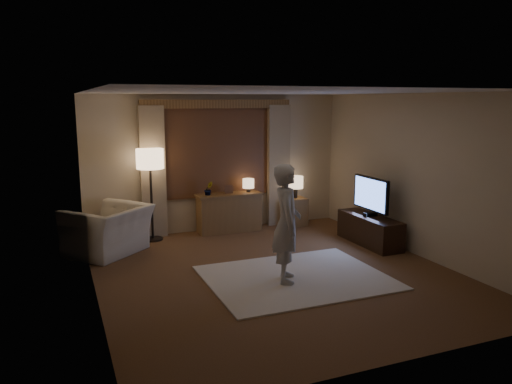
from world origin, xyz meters
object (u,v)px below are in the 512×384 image
side_table (295,212)px  person (287,223)px  sideboard (229,213)px  tv_stand (370,230)px  armchair (108,230)px

side_table → person: (-1.54, -2.81, 0.56)m
sideboard → tv_stand: (2.00, -1.74, -0.10)m
tv_stand → person: bearing=-152.4°
side_table → tv_stand: bearing=-70.1°
armchair → tv_stand: 4.45m
sideboard → armchair: size_ratio=1.00×
sideboard → armchair: (-2.30, -0.60, 0.04)m
sideboard → person: (-0.15, -2.86, 0.49)m
side_table → person: person is taller
sideboard → person: size_ratio=0.73×
tv_stand → side_table: bearing=109.9°
tv_stand → armchair: bearing=165.1°
sideboard → tv_stand: 2.65m
armchair → person: size_ratio=0.74×
side_table → sideboard: bearing=177.9°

